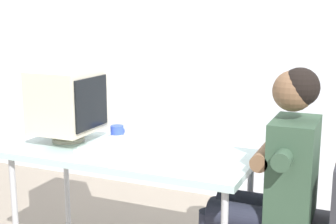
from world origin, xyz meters
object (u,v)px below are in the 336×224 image
at_px(desk, 131,160).
at_px(office_chair, 306,221).
at_px(desk_mug, 117,132).
at_px(person_seated, 272,177).
at_px(crt_monitor, 67,102).
at_px(keyboard, 107,145).

bearing_deg(desk, office_chair, 2.01).
bearing_deg(desk_mug, person_seated, -9.88).
bearing_deg(desk_mug, crt_monitor, -147.05).
distance_m(crt_monitor, office_chair, 1.55).
distance_m(desk, office_chair, 1.02).
relative_size(crt_monitor, office_chair, 0.53).
xyz_separation_m(desk, crt_monitor, (-0.46, 0.05, 0.30)).
distance_m(person_seated, desk_mug, 1.04).
distance_m(office_chair, desk_mug, 1.26).
height_order(desk, desk_mug, desk_mug).
bearing_deg(keyboard, desk_mug, 102.33).
bearing_deg(office_chair, keyboard, -178.91).
height_order(crt_monitor, keyboard, crt_monitor).
bearing_deg(desk, crt_monitor, 174.05).
relative_size(crt_monitor, keyboard, 1.04).
bearing_deg(person_seated, desk_mug, 170.12).
bearing_deg(person_seated, office_chair, -0.00).
bearing_deg(desk, desk_mug, 134.10).
distance_m(crt_monitor, person_seated, 1.31).
relative_size(crt_monitor, desk_mug, 4.77).
relative_size(keyboard, person_seated, 0.33).
relative_size(desk, desk_mug, 15.31).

